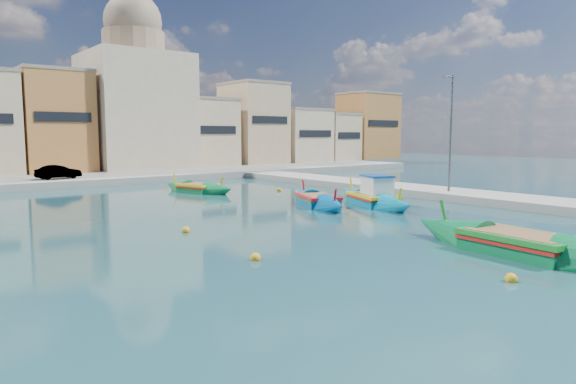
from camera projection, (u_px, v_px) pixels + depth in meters
name	position (u px, v px, depth m)	size (l,w,h in m)	color
ground	(304.00, 253.00, 18.41)	(160.00, 160.00, 0.00)	#14333C
east_quay	(544.00, 204.00, 29.46)	(4.00, 70.00, 0.50)	gray
north_quay	(61.00, 181.00, 43.34)	(80.00, 8.00, 0.60)	gray
north_townhouses	(108.00, 127.00, 52.66)	(83.20, 7.87, 10.19)	#C6AE89
church_block	(135.00, 95.00, 54.82)	(10.00, 10.00, 19.10)	#C6B294
quay_street_lamp	(450.00, 133.00, 33.33)	(1.18, 0.16, 8.00)	#595B60
luzzu_turquoise_cabin	(373.00, 199.00, 30.86)	(4.95, 8.93, 2.84)	#007DA1
luzzu_cyan_mid	(318.00, 202.00, 30.51)	(4.63, 7.92, 2.31)	#005D9B
luzzu_green	(198.00, 189.00, 37.55)	(3.51, 7.19, 2.20)	#0B7737
luzzu_blue_south	(520.00, 246.00, 18.22)	(3.00, 9.74, 2.77)	#0A713B
mooring_buoys	(267.00, 215.00, 26.45)	(26.41, 27.72, 0.36)	gold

